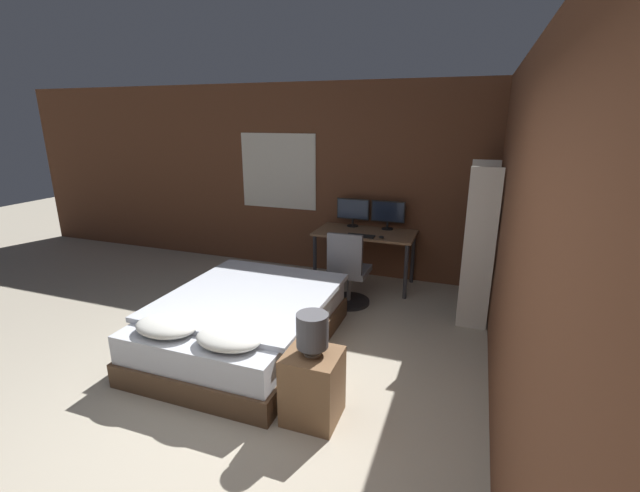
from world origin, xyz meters
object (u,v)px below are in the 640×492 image
Objects in this scene: monitor_left at (353,210)px; office_chair at (348,276)px; bed at (245,323)px; monitor_right at (388,213)px; keyboard at (361,236)px; computer_mouse at (381,237)px; bedside_lamp at (312,331)px; desk at (365,239)px; bookshelf at (480,236)px; nightstand at (313,386)px.

monitor_left is 1.17m from office_chair.
bed is 1.49m from office_chair.
office_chair is (-0.27, -0.98, -0.60)m from monitor_right.
monitor_left is at bearing 116.76° from keyboard.
office_chair is at bearing -120.77° from computer_mouse.
monitor_left is (-0.57, 3.06, 0.23)m from bedside_lamp.
desk is 3.67× the size of keyboard.
desk is 0.78m from office_chair.
bookshelf is at bearing -14.53° from computer_mouse.
bed is 2.17× the size of office_chair.
office_chair reaches higher than keyboard.
monitor_left is (-0.57, 3.06, 0.70)m from nightstand.
computer_mouse reaches higher than desk.
keyboard is at bearing 69.04° from bed.
office_chair is at bearing -92.29° from keyboard.
bed is at bearing 143.33° from nightstand.
desk is (-0.32, 2.82, 0.38)m from nightstand.
desk is (-0.32, 2.82, -0.08)m from bedside_lamp.
monitor_right reaches higher than computer_mouse.
desk is at bearing 159.16° from bookshelf.
computer_mouse is 0.07× the size of office_chair.
keyboard is at bearing -116.76° from monitor_right.
computer_mouse is at bearing 59.23° from office_chair.
monitor_right is at bearing 91.42° from nightstand.
monitor_left is 6.57× the size of computer_mouse.
monitor_left is at bearing 180.00° from monitor_right.
bed is at bearing -112.23° from monitor_right.
monitor_right reaches higher than desk.
monitor_left is (-0.25, 0.25, 0.32)m from desk.
monitor_left is 0.26× the size of bookshelf.
bedside_lamp reaches higher than bed.
bed is 6.39× the size of bedside_lamp.
bedside_lamp is 0.34× the size of office_chair.
bedside_lamp reaches higher than nightstand.
keyboard reaches higher than bed.
desk is 1.40× the size of office_chair.
monitor_right is at bearing 0.00° from monitor_left.
bookshelf is (2.13, 1.51, 0.71)m from bed.
monitor_left reaches higher than bed.
keyboard is at bearing 87.71° from office_chair.
monitor_left is at bearing 79.02° from bed.
monitor_left is (0.45, 2.31, 0.71)m from bed.
nightstand is at bearing -36.67° from bed.
desk is 0.75× the size of bookshelf.
bed reaches higher than nightstand.
monitor_right is (0.94, 2.31, 0.71)m from bed.
computer_mouse reaches higher than nightstand.
monitor_left is 0.50m from monitor_right.
bed is 1.27m from nightstand.
monitor_left is at bearing 154.74° from bookshelf.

